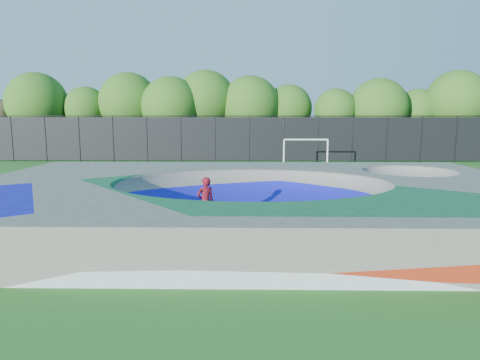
# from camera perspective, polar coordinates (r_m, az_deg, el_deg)

# --- Properties ---
(ground) EXTENTS (120.00, 120.00, 0.00)m
(ground) POSITION_cam_1_polar(r_m,az_deg,el_deg) (17.09, 1.56, -5.17)
(ground) COLOR #22601A
(ground) RESTS_ON ground
(skate_deck) EXTENTS (22.00, 14.00, 1.50)m
(skate_deck) POSITION_cam_1_polar(r_m,az_deg,el_deg) (16.93, 1.57, -2.70)
(skate_deck) COLOR gray
(skate_deck) RESTS_ON ground
(skater) EXTENTS (0.80, 0.71, 1.85)m
(skater) POSITION_cam_1_polar(r_m,az_deg,el_deg) (15.75, -4.63, -2.94)
(skater) COLOR red
(skater) RESTS_ON ground
(skateboard) EXTENTS (0.76, 0.64, 0.05)m
(skateboard) POSITION_cam_1_polar(r_m,az_deg,el_deg) (15.96, -4.59, -6.11)
(skateboard) COLOR black
(skateboard) RESTS_ON ground
(soccer_goal) EXTENTS (3.46, 0.12, 2.29)m
(soccer_goal) POSITION_cam_1_polar(r_m,az_deg,el_deg) (33.21, 8.77, 4.25)
(soccer_goal) COLOR white
(soccer_goal) RESTS_ON ground
(fence) EXTENTS (48.09, 0.09, 4.04)m
(fence) POSITION_cam_1_polar(r_m,az_deg,el_deg) (37.65, 1.24, 5.63)
(fence) COLOR black
(fence) RESTS_ON ground
(treeline) EXTENTS (52.30, 7.23, 8.50)m
(treeline) POSITION_cam_1_polar(r_m,az_deg,el_deg) (42.35, 2.55, 9.99)
(treeline) COLOR #473323
(treeline) RESTS_ON ground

